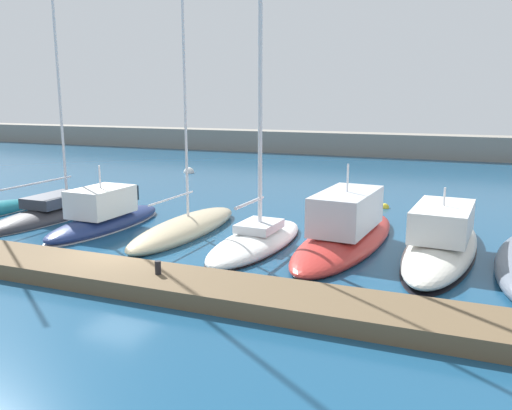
# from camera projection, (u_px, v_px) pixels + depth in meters

# --- Properties ---
(ground_plane) EXTENTS (120.00, 120.00, 0.00)m
(ground_plane) POSITION_uv_depth(u_px,v_px,m) (118.00, 266.00, 19.59)
(ground_plane) COLOR navy
(dock_pier) EXTENTS (38.17, 2.40, 0.54)m
(dock_pier) POSITION_uv_depth(u_px,v_px,m) (89.00, 272.00, 18.10)
(dock_pier) COLOR brown
(dock_pier) RESTS_ON ground_plane
(breakwater_seawall) EXTENTS (108.00, 3.22, 2.34)m
(breakwater_seawall) POSITION_uv_depth(u_px,v_px,m) (349.00, 144.00, 56.31)
(breakwater_seawall) COLOR gray
(breakwater_seawall) RESTS_ON ground_plane
(sailboat_charcoal_third) EXTENTS (2.82, 10.58, 21.80)m
(sailboat_charcoal_third) POSITION_uv_depth(u_px,v_px,m) (61.00, 210.00, 27.80)
(sailboat_charcoal_third) COLOR #2D2D33
(sailboat_charcoal_third) RESTS_ON ground_plane
(motorboat_navy_fourth) EXTENTS (2.54, 7.79, 3.25)m
(motorboat_navy_fourth) POSITION_uv_depth(u_px,v_px,m) (105.00, 216.00, 25.17)
(motorboat_navy_fourth) COLOR navy
(motorboat_navy_fourth) RESTS_ON ground_plane
(sailboat_sand_fifth) EXTENTS (2.36, 8.64, 17.82)m
(sailboat_sand_fifth) POSITION_uv_depth(u_px,v_px,m) (186.00, 226.00, 24.09)
(sailboat_sand_fifth) COLOR beige
(sailboat_sand_fifth) RESTS_ON ground_plane
(sailboat_white_sixth) EXTENTS (2.85, 7.76, 13.22)m
(sailboat_white_sixth) POSITION_uv_depth(u_px,v_px,m) (257.00, 239.00, 22.09)
(sailboat_white_sixth) COLOR white
(sailboat_white_sixth) RESTS_ON ground_plane
(motorboat_red_seventh) EXTENTS (3.72, 10.66, 3.79)m
(motorboat_red_seventh) POSITION_uv_depth(u_px,v_px,m) (347.00, 230.00, 22.28)
(motorboat_red_seventh) COLOR #B72D28
(motorboat_red_seventh) RESTS_ON ground_plane
(motorboat_ivory_eighth) EXTENTS (3.32, 10.36, 3.03)m
(motorboat_ivory_eighth) POSITION_uv_depth(u_px,v_px,m) (442.00, 241.00, 20.84)
(motorboat_ivory_eighth) COLOR silver
(motorboat_ivory_eighth) RESTS_ON ground_plane
(mooring_buoy_white) EXTENTS (0.89, 0.89, 0.89)m
(mooring_buoy_white) POSITION_uv_depth(u_px,v_px,m) (189.00, 173.00, 43.17)
(mooring_buoy_white) COLOR white
(mooring_buoy_white) RESTS_ON ground_plane
(mooring_buoy_yellow) EXTENTS (0.52, 0.52, 0.52)m
(mooring_buoy_yellow) POSITION_uv_depth(u_px,v_px,m) (385.00, 208.00, 29.65)
(mooring_buoy_yellow) COLOR yellow
(mooring_buoy_yellow) RESTS_ON ground_plane
(dock_bollard) EXTENTS (0.20, 0.20, 0.44)m
(dock_bollard) POSITION_uv_depth(u_px,v_px,m) (158.00, 268.00, 16.99)
(dock_bollard) COLOR black
(dock_bollard) RESTS_ON dock_pier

